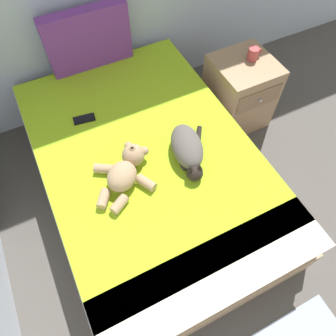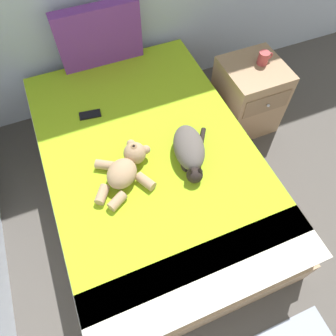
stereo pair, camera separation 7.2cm
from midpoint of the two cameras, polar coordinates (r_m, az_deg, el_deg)
name	(u,v)px [view 2 (the right image)]	position (r m, az deg, el deg)	size (l,w,h in m)	color
ground_plane	(332,252)	(2.55, 28.17, -13.19)	(10.46, 10.46, 0.00)	#4C4742
bed	(151,171)	(2.26, -2.26, -0.53)	(1.36, 2.06, 0.50)	#9E7A56
patterned_cushion	(99,36)	(2.58, -11.45, 22.28)	(0.63, 0.10, 0.45)	#72338C
cat	(190,150)	(1.97, 4.95, 3.20)	(0.32, 0.42, 0.15)	#59514C
teddy_bear	(126,168)	(1.90, -6.54, -0.04)	(0.42, 0.41, 0.15)	tan
cell_phone	(90,115)	(2.29, -12.99, 9.34)	(0.16, 0.09, 0.01)	black
nightstand	(248,96)	(2.75, 14.93, 12.36)	(0.46, 0.49, 0.59)	#9E7A56
mug	(264,58)	(2.58, 17.66, 18.36)	(0.12, 0.08, 0.09)	#B23F3F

